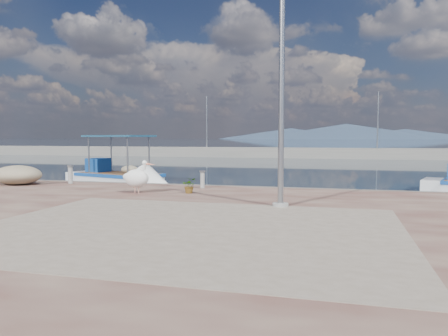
% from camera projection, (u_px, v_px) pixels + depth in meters
% --- Properties ---
extents(ground, '(1400.00, 1400.00, 0.00)m').
position_uv_depth(ground, '(189.00, 222.00, 12.48)').
color(ground, '#162635').
rests_on(ground, ground).
extents(quay, '(44.00, 22.00, 0.50)m').
position_uv_depth(quay, '(57.00, 280.00, 6.68)').
color(quay, '#4B2420').
rests_on(quay, ground).
extents(quay_patch, '(9.00, 7.00, 0.01)m').
position_uv_depth(quay_patch, '(186.00, 228.00, 9.29)').
color(quay_patch, gray).
rests_on(quay_patch, quay).
extents(breakwater, '(120.00, 2.20, 7.50)m').
position_uv_depth(breakwater, '(305.00, 153.00, 50.95)').
color(breakwater, gray).
rests_on(breakwater, ground).
extents(mountains, '(370.00, 280.00, 22.00)m').
position_uv_depth(mountains, '(342.00, 132.00, 636.59)').
color(mountains, '#28384C').
rests_on(mountains, ground).
extents(boat_left, '(6.47, 3.72, 2.96)m').
position_uv_depth(boat_left, '(118.00, 180.00, 22.29)').
color(boat_left, white).
rests_on(boat_left, ground).
extents(pelican, '(1.16, 0.54, 1.14)m').
position_uv_depth(pelican, '(137.00, 178.00, 15.08)').
color(pelican, tan).
rests_on(pelican, quay).
extents(lamp_post, '(0.44, 0.96, 7.00)m').
position_uv_depth(lamp_post, '(282.00, 87.00, 11.96)').
color(lamp_post, gray).
rests_on(lamp_post, quay).
extents(bollard_near, '(0.22, 0.22, 0.67)m').
position_uv_depth(bollard_near, '(202.00, 179.00, 16.54)').
color(bollard_near, gray).
rests_on(bollard_near, quay).
extents(bollard_far, '(0.25, 0.25, 0.77)m').
position_uv_depth(bollard_far, '(70.00, 174.00, 18.17)').
color(bollard_far, gray).
rests_on(bollard_far, quay).
extents(potted_plant, '(0.59, 0.54, 0.54)m').
position_uv_depth(potted_plant, '(190.00, 186.00, 15.01)').
color(potted_plant, '#33722D').
rests_on(potted_plant, quay).
extents(net_pile_b, '(2.03, 1.58, 0.79)m').
position_uv_depth(net_pile_b, '(17.00, 175.00, 17.79)').
color(net_pile_b, tan).
rests_on(net_pile_b, quay).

